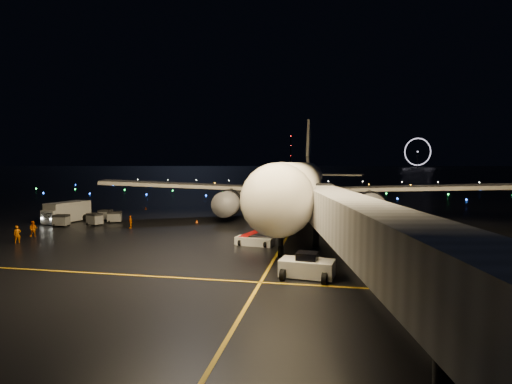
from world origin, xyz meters
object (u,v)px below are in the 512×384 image
(pushback_tug, at_px, (307,265))
(crew_b, at_px, (33,229))
(belt_loader, at_px, (255,232))
(service_truck, at_px, (68,212))
(crew_c, at_px, (131,222))
(baggage_cart_4, at_px, (69,214))
(baggage_cart_1, at_px, (106,215))
(airliner, at_px, (301,160))
(baggage_cart_0, at_px, (95,219))
(crew_a, at_px, (17,234))
(baggage_cart_2, at_px, (115,217))
(baggage_cart_3, at_px, (61,221))

(pushback_tug, xyz_separation_m, crew_b, (-32.85, 10.85, -0.03))
(belt_loader, distance_m, crew_b, 26.70)
(service_truck, distance_m, crew_c, 12.42)
(crew_b, bearing_deg, crew_c, 18.61)
(service_truck, height_order, baggage_cart_4, service_truck)
(belt_loader, distance_m, baggage_cart_1, 29.39)
(airliner, distance_m, crew_c, 27.66)
(belt_loader, bearing_deg, baggage_cart_4, 165.50)
(pushback_tug, xyz_separation_m, baggage_cart_4, (-38.12, 24.75, -0.21))
(airliner, height_order, crew_c, airliner)
(belt_loader, relative_size, crew_b, 3.14)
(airliner, height_order, belt_loader, airliner)
(baggage_cart_0, bearing_deg, crew_a, -74.10)
(baggage_cart_2, bearing_deg, pushback_tug, -57.93)
(baggage_cart_1, bearing_deg, baggage_cart_0, -81.28)
(baggage_cart_1, bearing_deg, baggage_cart_2, -41.98)
(service_truck, distance_m, baggage_cart_1, 5.24)
(airliner, xyz_separation_m, baggage_cart_0, (-27.73, -13.85, -8.28))
(crew_a, bearing_deg, baggage_cart_1, 47.24)
(crew_b, relative_size, baggage_cart_1, 1.00)
(airliner, bearing_deg, belt_loader, -98.26)
(belt_loader, relative_size, baggage_cart_2, 3.11)
(baggage_cart_1, height_order, baggage_cart_3, baggage_cart_3)
(crew_a, xyz_separation_m, baggage_cart_1, (-0.06, 17.52, -0.16))
(service_truck, relative_size, crew_a, 4.29)
(belt_loader, height_order, baggage_cart_1, belt_loader)
(crew_a, relative_size, crew_c, 1.13)
(pushback_tug, height_order, baggage_cart_0, pushback_tug)
(crew_b, bearing_deg, baggage_cart_4, 85.80)
(crew_a, relative_size, baggage_cart_4, 1.07)
(crew_b, relative_size, baggage_cart_2, 0.99)
(baggage_cart_2, bearing_deg, belt_loader, -47.43)
(service_truck, height_order, baggage_cart_0, service_truck)
(airliner, relative_size, crew_b, 34.43)
(belt_loader, xyz_separation_m, service_truck, (-30.32, 11.38, 0.08))
(airliner, bearing_deg, crew_b, -142.81)
(baggage_cart_3, bearing_deg, baggage_cart_2, 34.98)
(pushback_tug, bearing_deg, service_truck, 156.52)
(baggage_cart_3, bearing_deg, baggage_cart_4, 112.31)
(crew_b, height_order, baggage_cart_2, crew_b)
(service_truck, relative_size, baggage_cart_3, 4.30)
(baggage_cart_0, distance_m, baggage_cart_2, 3.19)
(pushback_tug, relative_size, crew_a, 2.13)
(crew_a, relative_size, baggage_cart_3, 1.00)
(crew_c, distance_m, baggage_cart_3, 10.15)
(service_truck, relative_size, baggage_cart_0, 4.12)
(belt_loader, relative_size, baggage_cart_0, 2.96)
(service_truck, distance_m, baggage_cart_2, 7.18)
(belt_loader, bearing_deg, pushback_tug, -51.47)
(pushback_tug, distance_m, baggage_cart_3, 39.29)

